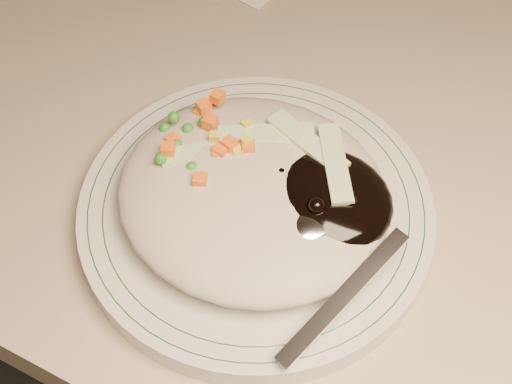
% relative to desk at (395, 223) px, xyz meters
% --- Properties ---
extents(desk, '(1.40, 0.70, 0.74)m').
position_rel_desk_xyz_m(desk, '(0.00, 0.00, 0.00)').
color(desk, tan).
rests_on(desk, ground).
extents(plate, '(0.26, 0.26, 0.02)m').
position_rel_desk_xyz_m(plate, '(-0.07, -0.18, 0.21)').
color(plate, silver).
rests_on(plate, desk).
extents(plate_rim, '(0.24, 0.24, 0.00)m').
position_rel_desk_xyz_m(plate_rim, '(-0.07, -0.18, 0.22)').
color(plate_rim, '#144723').
rests_on(plate_rim, plate).
extents(meal, '(0.21, 0.19, 0.05)m').
position_rel_desk_xyz_m(meal, '(-0.07, -0.19, 0.24)').
color(meal, '#B2A790').
rests_on(meal, plate).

